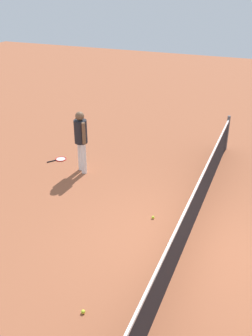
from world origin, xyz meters
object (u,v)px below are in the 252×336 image
object	(u,v)px
player_near_side	(81,137)
tennis_ball_near_player	(153,217)
tennis_ball_by_net	(80,161)
tennis_ball_midcourt	(83,312)
tennis_racket_near_player	(60,159)

from	to	relation	value
player_near_side	tennis_ball_near_player	bearing A→B (deg)	60.19
tennis_ball_by_net	tennis_ball_midcourt	bearing A→B (deg)	28.71
tennis_ball_near_player	tennis_ball_midcourt	size ratio (longest dim) A/B	1.00
tennis_racket_near_player	tennis_ball_by_net	size ratio (longest dim) A/B	8.67
player_near_side	tennis_ball_near_player	size ratio (longest dim) A/B	25.76
tennis_racket_near_player	tennis_ball_by_net	xyz separation A→B (m)	(-0.10, 0.61, 0.02)
tennis_racket_near_player	tennis_ball_by_net	bearing A→B (deg)	99.55
player_near_side	tennis_racket_near_player	xyz separation A→B (m)	(-0.39, -0.96, -1.00)
player_near_side	tennis_ball_midcourt	size ratio (longest dim) A/B	25.76
tennis_ball_by_net	tennis_ball_midcourt	size ratio (longest dim) A/B	1.00
tennis_ball_midcourt	tennis_ball_by_net	bearing A→B (deg)	-151.29
tennis_ball_by_net	tennis_racket_near_player	bearing A→B (deg)	-80.45
player_near_side	tennis_ball_by_net	xyz separation A→B (m)	(-0.50, -0.34, -0.98)
tennis_ball_near_player	tennis_ball_midcourt	xyz separation A→B (m)	(2.91, -0.20, 0.00)
player_near_side	tennis_racket_near_player	size ratio (longest dim) A/B	2.97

